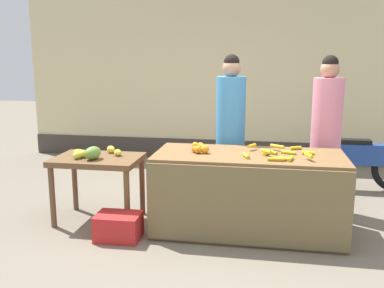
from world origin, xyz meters
TOP-DOWN VIEW (x-y plane):
  - ground_plane at (0.00, 0.00)m, footprint 24.00×24.00m
  - market_wall_back at (0.00, 3.17)m, footprint 7.54×0.23m
  - fruit_stall_counter at (0.33, -0.01)m, footprint 1.92×0.87m
  - side_table_wooden at (-1.31, 0.00)m, footprint 0.93×0.64m
  - banana_bunch_pile at (0.62, -0.03)m, footprint 0.72×0.62m
  - orange_pile at (-0.18, 0.02)m, footprint 0.21×0.30m
  - mango_papaya_pile at (-1.33, -0.05)m, footprint 0.55×0.52m
  - vendor_woman_blue_shirt at (0.08, 0.67)m, footprint 0.34×0.34m
  - vendor_woman_pink_shirt at (1.17, 0.73)m, footprint 0.34×0.34m
  - parked_motorcycle at (1.76, 1.66)m, footprint 1.60×0.18m
  - produce_crate at (-0.93, -0.45)m, footprint 0.45×0.33m
  - produce_sack at (-0.59, 0.64)m, footprint 0.38×0.42m

SIDE VIEW (x-z plane):
  - ground_plane at x=0.00m, z-range 0.00..0.00m
  - produce_crate at x=-0.93m, z-range 0.00..0.26m
  - produce_sack at x=-0.59m, z-range 0.00..0.45m
  - parked_motorcycle at x=1.76m, z-range -0.04..0.84m
  - fruit_stall_counter at x=0.33m, z-range 0.00..0.83m
  - side_table_wooden at x=-1.31m, z-range 0.26..0.98m
  - mango_papaya_pile at x=-1.33m, z-range 0.71..0.85m
  - banana_bunch_pile at x=0.62m, z-range 0.82..0.89m
  - orange_pile at x=-0.18m, z-range 0.82..0.91m
  - vendor_woman_pink_shirt at x=1.17m, z-range 0.01..1.82m
  - vendor_woman_blue_shirt at x=0.08m, z-range 0.01..1.83m
  - market_wall_back at x=0.00m, z-range -0.03..2.93m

